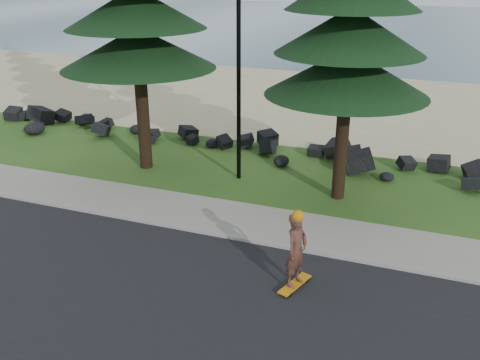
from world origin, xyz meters
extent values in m
plane|color=#26531A|center=(0.00, 0.00, 0.00)|extent=(160.00, 160.00, 0.00)
cube|color=black|center=(0.00, -4.50, 0.01)|extent=(160.00, 7.00, 0.02)
cube|color=gray|center=(0.00, -0.90, 0.05)|extent=(160.00, 0.20, 0.10)
cube|color=gray|center=(0.00, 0.20, 0.04)|extent=(160.00, 2.00, 0.08)
cube|color=tan|center=(0.00, 14.50, 0.01)|extent=(160.00, 15.00, 0.01)
cube|color=#31545F|center=(0.00, 51.00, 0.00)|extent=(160.00, 58.00, 0.01)
cylinder|color=black|center=(0.00, 3.20, 4.00)|extent=(0.14, 0.14, 8.00)
cube|color=orange|center=(3.56, -2.58, 0.10)|extent=(0.57, 1.08, 0.04)
imported|color=#522F25|center=(3.56, -2.58, 1.00)|extent=(0.60, 0.74, 1.75)
sphere|color=#C9740B|center=(3.56, -2.58, 1.84)|extent=(0.28, 0.28, 0.28)
camera|label=1|loc=(6.03, -12.73, 7.02)|focal=40.00mm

